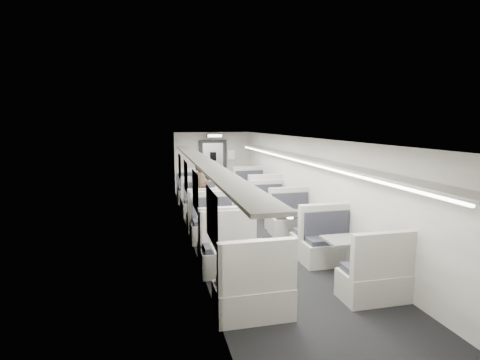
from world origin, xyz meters
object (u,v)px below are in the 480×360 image
booth_right_d (349,258)px  booth_left_b (204,209)px  booth_left_c (219,235)px  booth_left_a (195,196)px  booth_right_b (277,210)px  passenger (201,189)px  vestibule_door (213,167)px  exit_sign (215,136)px  booth_left_d (240,268)px  booth_right_a (257,194)px  booth_right_c (304,227)px

booth_right_d → booth_left_b: bearing=114.4°
booth_left_c → booth_right_d: (2.00, -1.92, -0.00)m
booth_left_c → booth_right_d: 2.78m
booth_left_a → booth_right_b: (2.00, -2.41, -0.04)m
booth_right_b → passenger: size_ratio=1.22×
booth_left_b → booth_left_c: bearing=-90.0°
vestibule_door → booth_left_c: bearing=-98.2°
vestibule_door → exit_sign: size_ratio=3.39×
booth_left_b → passenger: bearing=87.3°
passenger → booth_left_a: bearing=83.3°
booth_left_a → vestibule_door: (1.00, 2.53, 0.65)m
booth_left_d → booth_right_b: bearing=63.4°
booth_left_d → booth_right_b: booth_left_d is taller
booth_right_a → vestibule_door: vestibule_door is taller
booth_left_a → booth_left_d: booth_left_d is taller
booth_left_d → booth_right_a: bearing=71.8°
exit_sign → vestibule_door: bearing=90.0°
passenger → booth_right_d: bearing=-78.1°
booth_right_c → booth_left_c: bearing=-176.4°
booth_right_a → booth_left_d: bearing=-108.2°
booth_right_a → booth_right_d: bearing=-90.0°
booth_right_c → vestibule_door: vestibule_door is taller
booth_left_b → booth_left_d: 4.44m
booth_left_b → booth_right_d: (2.00, -4.40, 0.00)m
passenger → exit_sign: (0.96, 3.19, 1.46)m
booth_left_b → exit_sign: exit_sign is taller
booth_right_d → booth_left_a: bearing=107.4°
booth_left_b → booth_left_c: booth_left_c is taller
booth_right_a → booth_right_c: (0.00, -3.99, -0.02)m
booth_left_b → booth_right_a: booth_right_a is taller
booth_left_c → vestibule_door: 7.08m
booth_left_b → vestibule_door: bearing=77.5°
booth_right_d → exit_sign: exit_sign is taller
booth_left_c → exit_sign: exit_sign is taller
booth_left_a → booth_left_c: 4.45m
booth_right_c → passenger: (-1.96, 3.18, 0.43)m
booth_left_c → booth_left_d: (0.00, -1.96, 0.01)m
booth_left_d → booth_right_c: size_ratio=1.05×
booth_right_b → exit_sign: (-1.00, 4.45, 1.92)m
vestibule_door → booth_left_b: bearing=-102.5°
booth_left_d → booth_right_a: booth_right_a is taller
booth_right_b → booth_right_c: size_ratio=0.93×
booth_left_a → booth_left_c: booth_left_a is taller
exit_sign → passenger: bearing=-106.8°
booth_right_a → exit_sign: size_ratio=3.68×
passenger → vestibule_door: (0.96, 3.67, 0.22)m
booth_left_d → booth_right_d: (2.00, 0.03, -0.02)m
booth_right_a → booth_right_c: size_ratio=1.06×
booth_left_c → booth_left_d: bearing=-90.0°
booth_left_d → passenger: size_ratio=1.37×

